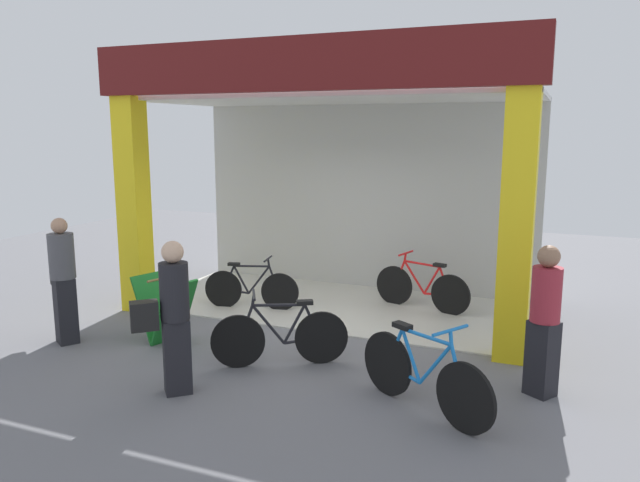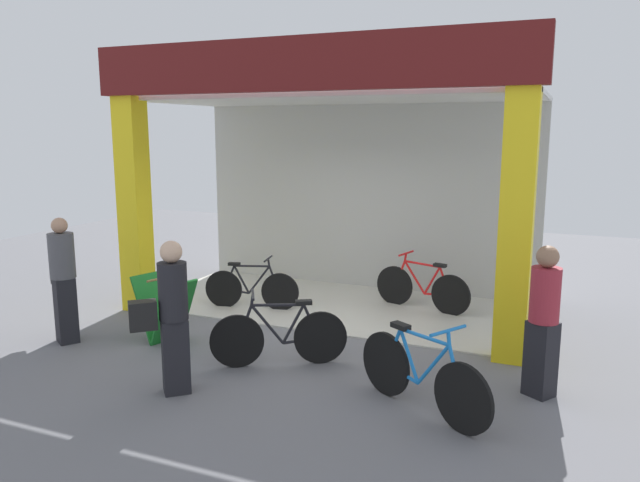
{
  "view_description": "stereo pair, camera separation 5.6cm",
  "coord_description": "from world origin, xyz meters",
  "px_view_note": "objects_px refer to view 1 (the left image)",
  "views": [
    {
      "loc": [
        3.31,
        -7.38,
        2.75
      ],
      "look_at": [
        0.0,
        0.66,
        1.15
      ],
      "focal_mm": 34.34,
      "sensor_mm": 36.0,
      "label": 1
    },
    {
      "loc": [
        3.37,
        -7.36,
        2.75
      ],
      "look_at": [
        0.0,
        0.66,
        1.15
      ],
      "focal_mm": 34.34,
      "sensor_mm": 36.0,
      "label": 2
    }
  ],
  "objects_px": {
    "pedestrian_0": "(172,316)",
    "pedestrian_1": "(63,279)",
    "bicycle_parked_1": "(280,336)",
    "sandwich_board_sign": "(165,310)",
    "bicycle_inside_0": "(422,288)",
    "pedestrian_2": "(545,320)",
    "bicycle_inside_1": "(251,288)",
    "bicycle_parked_0": "(423,376)"
  },
  "relations": [
    {
      "from": "pedestrian_1",
      "to": "pedestrian_2",
      "type": "height_order",
      "value": "pedestrian_1"
    },
    {
      "from": "bicycle_parked_1",
      "to": "pedestrian_2",
      "type": "bearing_deg",
      "value": 6.15
    },
    {
      "from": "bicycle_parked_0",
      "to": "pedestrian_1",
      "type": "xyz_separation_m",
      "value": [
        -4.77,
        0.22,
        0.46
      ]
    },
    {
      "from": "pedestrian_0",
      "to": "bicycle_inside_0",
      "type": "bearing_deg",
      "value": 66.54
    },
    {
      "from": "pedestrian_1",
      "to": "bicycle_parked_0",
      "type": "bearing_deg",
      "value": -2.6
    },
    {
      "from": "pedestrian_2",
      "to": "bicycle_inside_1",
      "type": "bearing_deg",
      "value": 159.83
    },
    {
      "from": "bicycle_parked_1",
      "to": "sandwich_board_sign",
      "type": "xyz_separation_m",
      "value": [
        -1.75,
        0.17,
        0.08
      ]
    },
    {
      "from": "bicycle_parked_0",
      "to": "pedestrian_0",
      "type": "relative_size",
      "value": 0.91
    },
    {
      "from": "bicycle_inside_1",
      "to": "pedestrian_1",
      "type": "height_order",
      "value": "pedestrian_1"
    },
    {
      "from": "bicycle_parked_0",
      "to": "bicycle_parked_1",
      "type": "xyz_separation_m",
      "value": [
        -1.82,
        0.55,
        -0.02
      ]
    },
    {
      "from": "bicycle_parked_1",
      "to": "pedestrian_0",
      "type": "height_order",
      "value": "pedestrian_0"
    },
    {
      "from": "bicycle_inside_0",
      "to": "pedestrian_0",
      "type": "xyz_separation_m",
      "value": [
        -1.72,
        -3.96,
        0.49
      ]
    },
    {
      "from": "sandwich_board_sign",
      "to": "pedestrian_2",
      "type": "relative_size",
      "value": 0.57
    },
    {
      "from": "bicycle_inside_0",
      "to": "pedestrian_1",
      "type": "relative_size",
      "value": 0.94
    },
    {
      "from": "bicycle_parked_1",
      "to": "pedestrian_2",
      "type": "height_order",
      "value": "pedestrian_2"
    },
    {
      "from": "sandwich_board_sign",
      "to": "pedestrian_0",
      "type": "bearing_deg",
      "value": -50.57
    },
    {
      "from": "pedestrian_0",
      "to": "sandwich_board_sign",
      "type": "bearing_deg",
      "value": 129.43
    },
    {
      "from": "bicycle_inside_1",
      "to": "pedestrian_0",
      "type": "distance_m",
      "value": 3.13
    },
    {
      "from": "bicycle_inside_1",
      "to": "sandwich_board_sign",
      "type": "xyz_separation_m",
      "value": [
        -0.33,
        -1.72,
        0.1
      ]
    },
    {
      "from": "bicycle_parked_0",
      "to": "bicycle_parked_1",
      "type": "relative_size",
      "value": 1.05
    },
    {
      "from": "bicycle_parked_0",
      "to": "sandwich_board_sign",
      "type": "bearing_deg",
      "value": 168.55
    },
    {
      "from": "pedestrian_0",
      "to": "bicycle_parked_1",
      "type": "bearing_deg",
      "value": 57.76
    },
    {
      "from": "bicycle_inside_1",
      "to": "bicycle_parked_0",
      "type": "xyz_separation_m",
      "value": [
        3.25,
        -2.44,
        0.05
      ]
    },
    {
      "from": "bicycle_parked_0",
      "to": "pedestrian_0",
      "type": "bearing_deg",
      "value": -167.54
    },
    {
      "from": "sandwich_board_sign",
      "to": "pedestrian_1",
      "type": "relative_size",
      "value": 0.55
    },
    {
      "from": "bicycle_inside_1",
      "to": "bicycle_parked_0",
      "type": "relative_size",
      "value": 0.98
    },
    {
      "from": "bicycle_parked_1",
      "to": "pedestrian_1",
      "type": "xyz_separation_m",
      "value": [
        -2.94,
        -0.33,
        0.48
      ]
    },
    {
      "from": "bicycle_parked_1",
      "to": "sandwich_board_sign",
      "type": "bearing_deg",
      "value": 174.38
    },
    {
      "from": "bicycle_parked_0",
      "to": "bicycle_parked_1",
      "type": "height_order",
      "value": "bicycle_parked_0"
    },
    {
      "from": "pedestrian_0",
      "to": "pedestrian_1",
      "type": "xyz_separation_m",
      "value": [
        -2.25,
        0.77,
        0.0
      ]
    },
    {
      "from": "bicycle_parked_1",
      "to": "bicycle_inside_1",
      "type": "bearing_deg",
      "value": 127.06
    },
    {
      "from": "sandwich_board_sign",
      "to": "pedestrian_0",
      "type": "height_order",
      "value": "pedestrian_0"
    },
    {
      "from": "bicycle_inside_1",
      "to": "bicycle_inside_0",
      "type": "bearing_deg",
      "value": 21.47
    },
    {
      "from": "bicycle_inside_1",
      "to": "pedestrian_2",
      "type": "xyz_separation_m",
      "value": [
        4.3,
        -1.58,
        0.49
      ]
    },
    {
      "from": "bicycle_parked_1",
      "to": "pedestrian_1",
      "type": "bearing_deg",
      "value": -173.51
    },
    {
      "from": "bicycle_inside_0",
      "to": "pedestrian_2",
      "type": "relative_size",
      "value": 0.97
    },
    {
      "from": "sandwich_board_sign",
      "to": "pedestrian_0",
      "type": "relative_size",
      "value": 0.55
    },
    {
      "from": "bicycle_inside_0",
      "to": "pedestrian_0",
      "type": "distance_m",
      "value": 4.34
    },
    {
      "from": "bicycle_parked_0",
      "to": "sandwich_board_sign",
      "type": "height_order",
      "value": "bicycle_parked_0"
    },
    {
      "from": "pedestrian_0",
      "to": "pedestrian_2",
      "type": "distance_m",
      "value": 3.84
    },
    {
      "from": "pedestrian_2",
      "to": "pedestrian_0",
      "type": "bearing_deg",
      "value": -158.35
    },
    {
      "from": "pedestrian_0",
      "to": "pedestrian_1",
      "type": "distance_m",
      "value": 2.37
    }
  ]
}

